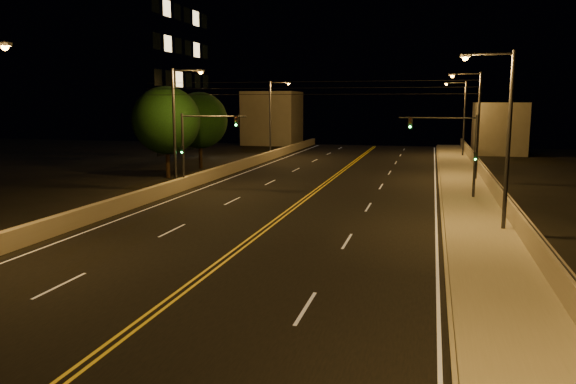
% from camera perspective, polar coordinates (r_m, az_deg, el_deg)
% --- Properties ---
extents(road, '(18.00, 120.00, 0.02)m').
position_cam_1_polar(road, '(28.16, -2.94, -4.23)').
color(road, black).
rests_on(road, ground).
extents(sidewalk, '(3.60, 120.00, 0.30)m').
position_cam_1_polar(sidewalk, '(27.04, 19.57, -5.01)').
color(sidewalk, gray).
rests_on(sidewalk, ground).
extents(curb, '(0.14, 120.00, 0.15)m').
position_cam_1_polar(curb, '(26.94, 15.58, -5.03)').
color(curb, gray).
rests_on(curb, ground).
extents(parapet_wall, '(0.30, 120.00, 1.00)m').
position_cam_1_polar(parapet_wall, '(27.10, 23.12, -3.77)').
color(parapet_wall, gray).
rests_on(parapet_wall, sidewalk).
extents(jersey_barrier, '(0.45, 120.00, 0.93)m').
position_cam_1_polar(jersey_barrier, '(32.27, -19.71, -2.21)').
color(jersey_barrier, gray).
rests_on(jersey_barrier, ground).
extents(distant_building_right, '(6.00, 10.00, 6.49)m').
position_cam_1_polar(distant_building_right, '(77.76, 20.61, 6.12)').
color(distant_building_right, gray).
rests_on(distant_building_right, ground).
extents(distant_building_left, '(8.00, 8.00, 8.15)m').
position_cam_1_polar(distant_building_left, '(88.10, -1.59, 7.51)').
color(distant_building_left, gray).
rests_on(distant_building_left, ground).
extents(parapet_rail, '(0.06, 120.00, 0.06)m').
position_cam_1_polar(parapet_rail, '(27.00, 23.19, -2.67)').
color(parapet_rail, black).
rests_on(parapet_rail, parapet_wall).
extents(lane_markings, '(17.32, 116.00, 0.00)m').
position_cam_1_polar(lane_markings, '(28.09, -2.99, -4.23)').
color(lane_markings, silver).
rests_on(lane_markings, road).
extents(streetlight_1, '(2.55, 0.28, 8.93)m').
position_cam_1_polar(streetlight_1, '(29.25, 21.00, 5.91)').
color(streetlight_1, '#2D2D33').
rests_on(streetlight_1, ground).
extents(streetlight_2, '(2.55, 0.28, 8.93)m').
position_cam_1_polar(streetlight_2, '(48.35, 18.45, 7.06)').
color(streetlight_2, '#2D2D33').
rests_on(streetlight_2, ground).
extents(streetlight_3, '(2.55, 0.28, 8.93)m').
position_cam_1_polar(streetlight_3, '(69.38, 17.27, 7.59)').
color(streetlight_3, '#2D2D33').
rests_on(streetlight_3, ground).
extents(streetlight_5, '(2.55, 0.28, 8.93)m').
position_cam_1_polar(streetlight_5, '(42.16, -11.16, 7.13)').
color(streetlight_5, '#2D2D33').
rests_on(streetlight_5, ground).
extents(streetlight_6, '(2.55, 0.28, 8.93)m').
position_cam_1_polar(streetlight_6, '(65.98, -1.58, 7.94)').
color(streetlight_6, '#2D2D33').
rests_on(streetlight_6, ground).
extents(traffic_signal_right, '(5.11, 0.31, 5.69)m').
position_cam_1_polar(traffic_signal_right, '(38.73, 16.99, 4.47)').
color(traffic_signal_right, '#2D2D33').
rests_on(traffic_signal_right, ground).
extents(traffic_signal_left, '(5.11, 0.31, 5.69)m').
position_cam_1_polar(traffic_signal_left, '(42.23, -9.36, 5.09)').
color(traffic_signal_left, '#2D2D33').
rests_on(traffic_signal_left, ground).
extents(overhead_wires, '(22.00, 0.03, 0.83)m').
position_cam_1_polar(overhead_wires, '(36.59, 1.46, 10.51)').
color(overhead_wires, black).
extents(building_tower, '(24.00, 15.00, 29.41)m').
position_cam_1_polar(building_tower, '(69.26, -20.02, 14.89)').
color(building_tower, gray).
rests_on(building_tower, ground).
extents(tree_0, '(5.82, 5.82, 7.88)m').
position_cam_1_polar(tree_0, '(49.53, -12.25, 7.12)').
color(tree_0, black).
rests_on(tree_0, ground).
extents(tree_1, '(5.54, 5.54, 7.51)m').
position_cam_1_polar(tree_1, '(56.53, -8.97, 7.19)').
color(tree_1, black).
rests_on(tree_1, ground).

